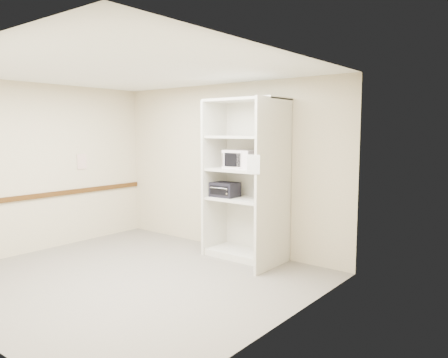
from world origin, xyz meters
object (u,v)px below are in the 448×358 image
Objects in this scene: toaster_oven_upper at (267,163)px; toaster_oven_lower at (225,190)px; shelving_unit at (248,185)px; microwave at (241,159)px.

toaster_oven_lower is (-0.74, -0.03, -0.45)m from toaster_oven_upper.
shelving_unit reaches higher than toaster_oven_lower.
microwave is (-0.15, 0.02, 0.38)m from shelving_unit.
microwave is at bearing 171.40° from shelving_unit.
microwave reaches higher than toaster_oven_upper.
toaster_oven_upper is (0.33, -0.02, 0.35)m from shelving_unit.
shelving_unit is 6.45× the size of toaster_oven_upper.
shelving_unit is at bearing 4.47° from toaster_oven_lower.
toaster_oven_lower is at bearing -173.11° from shelving_unit.
toaster_oven_upper reaches higher than toaster_oven_lower.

